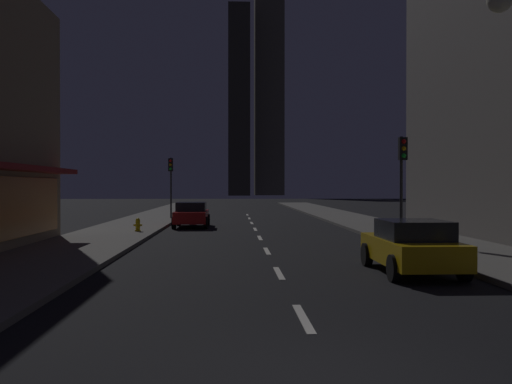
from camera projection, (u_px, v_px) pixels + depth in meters
The scene contains 11 objects.
ground_plane at pixel (250, 221), 38.79m from camera, with size 78.00×136.00×0.10m, color black.
sidewalk_right at pixel (351, 219), 39.09m from camera, with size 4.00×76.00×0.15m, color #605E59.
sidewalk_left at pixel (148, 220), 38.49m from camera, with size 4.00×76.00×0.15m, color #605E59.
lane_marking_center at pixel (260, 238), 25.61m from camera, with size 0.16×43.80×0.01m.
skyscraper_distant_tall at pixel (239, 101), 146.28m from camera, with size 5.60×7.38×49.24m, color #323026.
skyscraper_distant_mid at pixel (269, 58), 152.51m from camera, with size 7.79×8.32×74.50m, color #544F3F.
car_parked_near at pixel (412, 246), 15.22m from camera, with size 1.98×4.24×1.45m.
car_parked_far at pixel (192, 214), 32.46m from camera, with size 1.98×4.24×1.45m.
fire_hydrant_far_left at pixel (138, 225), 27.66m from camera, with size 0.42×0.30×0.65m.
traffic_light_near_right at pixel (402, 165), 22.34m from camera, with size 0.32×0.48×4.20m.
traffic_light_far_left at pixel (171, 174), 38.89m from camera, with size 0.32×0.48×4.20m.
Camera 1 is at (-1.27, -6.75, 2.36)m, focal length 39.49 mm.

